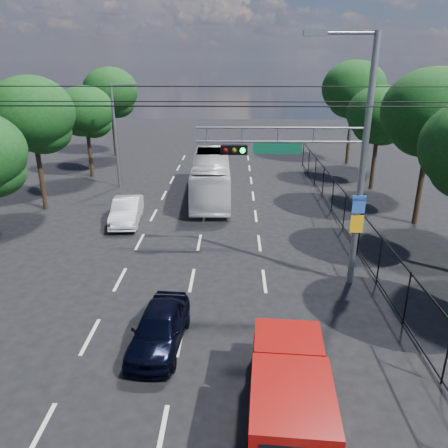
{
  "coord_description": "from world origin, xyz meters",
  "views": [
    {
      "loc": [
        1.72,
        -8.05,
        8.58
      ],
      "look_at": [
        1.35,
        7.22,
        2.8
      ],
      "focal_mm": 35.0,
      "sensor_mm": 36.0,
      "label": 1
    }
  ],
  "objects_px": {
    "navy_hatchback": "(159,328)",
    "white_van": "(127,211)",
    "signal_mast": "(331,156)",
    "red_pickup": "(289,392)",
    "white_bus": "(211,176)"
  },
  "relations": [
    {
      "from": "white_bus",
      "to": "white_van",
      "type": "distance_m",
      "value": 6.74
    },
    {
      "from": "signal_mast",
      "to": "white_van",
      "type": "relative_size",
      "value": 2.3
    },
    {
      "from": "signal_mast",
      "to": "white_van",
      "type": "distance_m",
      "value": 12.56
    },
    {
      "from": "signal_mast",
      "to": "white_bus",
      "type": "height_order",
      "value": "signal_mast"
    },
    {
      "from": "navy_hatchback",
      "to": "white_van",
      "type": "xyz_separation_m",
      "value": [
        -3.64,
        11.16,
        0.04
      ]
    },
    {
      "from": "signal_mast",
      "to": "white_bus",
      "type": "xyz_separation_m",
      "value": [
        -5.1,
        11.79,
        -3.85
      ]
    },
    {
      "from": "red_pickup",
      "to": "navy_hatchback",
      "type": "distance_m",
      "value": 4.88
    },
    {
      "from": "signal_mast",
      "to": "navy_hatchback",
      "type": "distance_m",
      "value": 8.66
    },
    {
      "from": "red_pickup",
      "to": "white_van",
      "type": "relative_size",
      "value": 1.26
    },
    {
      "from": "red_pickup",
      "to": "navy_hatchback",
      "type": "height_order",
      "value": "red_pickup"
    },
    {
      "from": "signal_mast",
      "to": "white_van",
      "type": "bearing_deg",
      "value": 144.6
    },
    {
      "from": "navy_hatchback",
      "to": "white_bus",
      "type": "height_order",
      "value": "white_bus"
    },
    {
      "from": "signal_mast",
      "to": "navy_hatchback",
      "type": "bearing_deg",
      "value": -143.38
    },
    {
      "from": "red_pickup",
      "to": "white_bus",
      "type": "distance_m",
      "value": 19.55
    },
    {
      "from": "red_pickup",
      "to": "navy_hatchback",
      "type": "bearing_deg",
      "value": 139.51
    }
  ]
}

